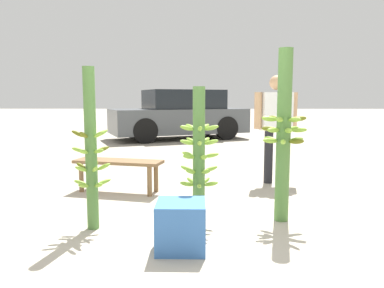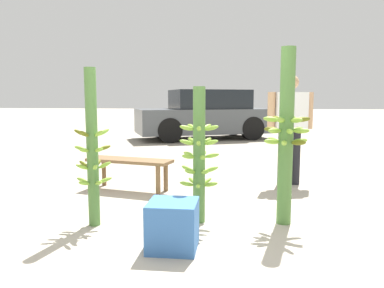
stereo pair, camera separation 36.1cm
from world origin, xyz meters
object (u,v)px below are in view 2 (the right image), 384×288
at_px(vendor_person, 290,121).
at_px(produce_crate, 173,225).
at_px(banana_stalk_center, 199,156).
at_px(banana_stalk_right, 286,136).
at_px(banana_stalk_left, 92,150).
at_px(parked_car, 205,115).
at_px(market_bench, 129,165).

height_order(vendor_person, produce_crate, vendor_person).
xyz_separation_m(banana_stalk_center, banana_stalk_right, (0.83, 0.06, 0.19)).
height_order(banana_stalk_left, produce_crate, banana_stalk_left).
relative_size(banana_stalk_center, parked_car, 0.31).
relative_size(parked_car, produce_crate, 10.98).
xyz_separation_m(banana_stalk_left, parked_car, (0.44, 7.88, -0.03)).
xyz_separation_m(banana_stalk_right, market_bench, (-1.88, 1.12, -0.51)).
height_order(banana_stalk_right, market_bench, banana_stalk_right).
relative_size(banana_stalk_right, vendor_person, 1.10).
bearing_deg(banana_stalk_left, produce_crate, -29.27).
relative_size(banana_stalk_right, market_bench, 1.42).
distance_m(banana_stalk_center, parked_car, 7.68).
relative_size(banana_stalk_left, parked_car, 0.35).
bearing_deg(parked_car, produce_crate, 160.14).
xyz_separation_m(market_bench, produce_crate, (0.90, -1.87, -0.15)).
height_order(parked_car, produce_crate, parked_car).
bearing_deg(produce_crate, banana_stalk_right, 37.30).
distance_m(banana_stalk_right, parked_car, 7.73).
height_order(market_bench, produce_crate, market_bench).
height_order(banana_stalk_center, parked_car, parked_car).
height_order(vendor_person, market_bench, vendor_person).
bearing_deg(banana_stalk_left, parked_car, 86.81).
xyz_separation_m(banana_stalk_center, market_bench, (-1.05, 1.18, -0.32)).
bearing_deg(banana_stalk_left, banana_stalk_right, 8.34).
distance_m(vendor_person, market_bench, 2.30).
height_order(banana_stalk_center, market_bench, banana_stalk_center).
xyz_separation_m(parked_car, produce_crate, (0.41, -8.35, -0.51)).
bearing_deg(banana_stalk_right, vendor_person, 80.84).
relative_size(vendor_person, market_bench, 1.29).
relative_size(banana_stalk_center, vendor_person, 0.86).
bearing_deg(vendor_person, parked_car, 90.63).
xyz_separation_m(vendor_person, produce_crate, (-1.25, -2.45, -0.71)).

